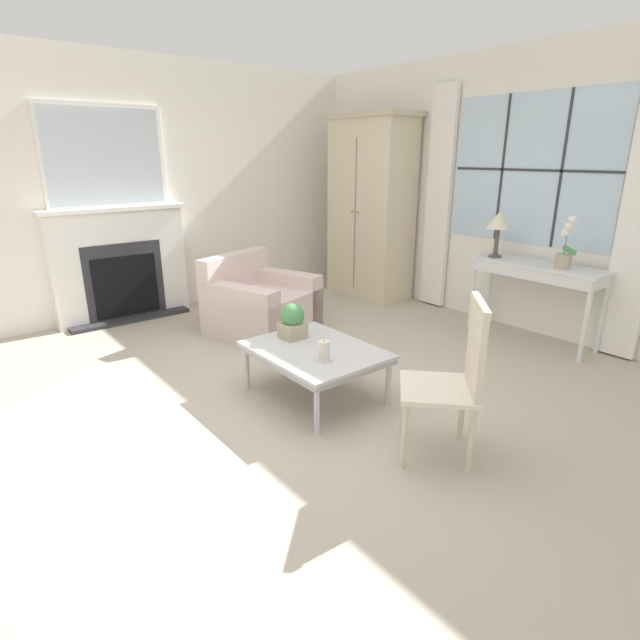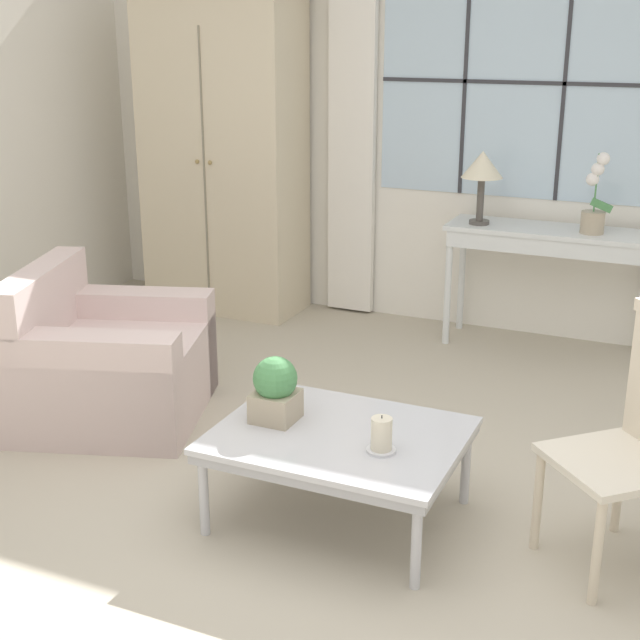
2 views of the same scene
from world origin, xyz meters
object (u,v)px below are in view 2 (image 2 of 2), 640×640
(coffee_table, at_px, (339,442))
(potted_plant_small, at_px, (275,389))
(table_lamp, at_px, (482,168))
(armoire, at_px, (223,152))
(console_table, at_px, (550,243))
(armchair_upholstered, at_px, (109,366))
(pillar_candle, at_px, (381,436))
(potted_orchid, at_px, (595,204))

(coffee_table, distance_m, potted_plant_small, 0.34)
(table_lamp, bearing_deg, potted_plant_small, -95.69)
(armoire, height_order, coffee_table, armoire)
(console_table, relative_size, armchair_upholstered, 1.08)
(console_table, bearing_deg, pillar_candle, -93.70)
(console_table, relative_size, pillar_candle, 8.12)
(potted_orchid, xyz_separation_m, potted_plant_small, (-0.92, -2.40, -0.43))
(table_lamp, relative_size, coffee_table, 0.46)
(armoire, distance_m, coffee_table, 3.15)
(coffee_table, relative_size, pillar_candle, 6.45)
(table_lamp, bearing_deg, armchair_upholstered, -127.14)
(potted_plant_small, bearing_deg, armchair_upholstered, 159.27)
(armoire, bearing_deg, potted_orchid, 0.25)
(coffee_table, bearing_deg, armoire, 128.39)
(potted_plant_small, bearing_deg, coffee_table, -1.17)
(armchair_upholstered, bearing_deg, armoire, 101.44)
(table_lamp, distance_m, armchair_upholstered, 2.55)
(potted_plant_small, bearing_deg, potted_orchid, 69.03)
(coffee_table, bearing_deg, potted_plant_small, 178.83)
(potted_orchid, height_order, coffee_table, potted_orchid)
(pillar_candle, bearing_deg, table_lamp, 96.27)
(table_lamp, bearing_deg, console_table, 7.75)
(table_lamp, xyz_separation_m, coffee_table, (0.06, -2.38, -0.78))
(coffee_table, distance_m, pillar_candle, 0.26)
(console_table, xyz_separation_m, coffee_table, (-0.38, -2.44, -0.34))
(armoire, bearing_deg, table_lamp, -0.45)
(potted_orchid, relative_size, potted_plant_small, 1.73)
(console_table, bearing_deg, table_lamp, -172.25)
(potted_orchid, distance_m, coffee_table, 2.56)
(coffee_table, relative_size, potted_plant_small, 3.56)
(table_lamp, distance_m, potted_plant_small, 2.46)
(armchair_upholstered, bearing_deg, coffee_table, -17.16)
(potted_plant_small, height_order, pillar_candle, potted_plant_small)
(potted_plant_small, xyz_separation_m, pillar_candle, (0.51, -0.10, -0.07))
(armoire, relative_size, table_lamp, 4.93)
(armoire, relative_size, console_table, 1.79)
(table_lamp, bearing_deg, potted_orchid, 2.14)
(potted_orchid, bearing_deg, potted_plant_small, -110.97)
(console_table, height_order, coffee_table, console_table)
(armoire, bearing_deg, pillar_candle, -49.64)
(console_table, bearing_deg, armchair_upholstered, -133.68)
(armoire, xyz_separation_m, coffee_table, (1.89, -2.39, -0.77))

